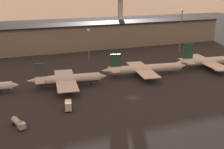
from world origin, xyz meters
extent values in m
plane|color=#26262B|center=(0.00, 0.00, 0.00)|extent=(600.00, 600.00, 0.00)
cube|color=gray|center=(0.00, 100.75, 8.65)|extent=(235.12, 20.29, 17.31)
cube|color=black|center=(0.00, 100.75, 17.91)|extent=(235.12, 22.29, 1.20)
cone|color=white|center=(-45.99, 24.06, 3.40)|extent=(4.69, 3.91, 3.40)
cylinder|color=black|center=(-52.24, 24.84, 0.81)|extent=(0.50, 0.50, 1.61)
cylinder|color=silver|center=(-22.21, 22.95, 3.86)|extent=(29.39, 7.65, 4.06)
cylinder|color=#333842|center=(-22.21, 22.95, 3.15)|extent=(27.87, 6.86, 3.45)
cone|color=silver|center=(-6.56, 20.99, 3.86)|extent=(5.31, 4.43, 3.86)
cone|color=silver|center=(-38.07, 24.94, 4.16)|extent=(6.47, 4.18, 3.45)
cube|color=#333842|center=(-34.35, 24.47, 8.98)|extent=(5.69, 1.10, 6.19)
cube|color=silver|center=(-34.92, 24.55, 4.46)|extent=(5.47, 12.01, 0.24)
cube|color=silver|center=(-23.66, 23.13, 3.35)|extent=(12.86, 33.06, 0.36)
cylinder|color=gray|center=(-21.67, 31.97, 1.98)|extent=(4.71, 2.77, 2.23)
cylinder|color=gray|center=(-23.91, 14.08, 1.98)|extent=(4.71, 2.77, 2.23)
cylinder|color=black|center=(-12.10, 21.68, 0.91)|extent=(0.50, 0.50, 1.83)
cylinder|color=black|center=(-23.45, 24.74, 0.91)|extent=(0.50, 0.50, 1.83)
cylinder|color=black|center=(-23.86, 21.52, 0.91)|extent=(0.50, 0.50, 1.83)
cylinder|color=white|center=(19.30, 25.77, 3.76)|extent=(39.30, 8.80, 3.96)
cylinder|color=#ADB2B7|center=(19.30, 25.77, 3.07)|extent=(37.29, 7.96, 3.37)
cone|color=white|center=(39.89, 23.19, 3.76)|extent=(5.19, 4.33, 3.76)
cone|color=white|center=(-1.48, 28.38, 4.06)|extent=(6.32, 4.08, 3.37)
cube|color=#1E4738|center=(3.00, 27.82, 9.00)|extent=(5.55, 1.09, 6.51)
cube|color=white|center=(2.22, 27.91, 4.36)|extent=(5.29, 11.33, 0.24)
cube|color=white|center=(17.36, 26.02, 3.27)|extent=(12.42, 31.18, 0.36)
cylinder|color=gray|center=(19.58, 34.30, 1.93)|extent=(4.60, 2.70, 2.18)
cylinder|color=gray|center=(17.47, 17.44, 1.93)|extent=(4.60, 2.70, 2.18)
cylinder|color=black|center=(32.88, 24.07, 0.89)|extent=(0.50, 0.50, 1.78)
cylinder|color=black|center=(17.56, 27.59, 0.89)|extent=(0.50, 0.50, 1.78)
cylinder|color=black|center=(17.16, 24.44, 0.89)|extent=(0.50, 0.50, 1.78)
cylinder|color=white|center=(60.23, 26.13, 3.93)|extent=(33.22, 8.20, 4.14)
cylinder|color=#ADB2B7|center=(60.23, 26.13, 3.21)|extent=(31.50, 7.38, 3.52)
cone|color=white|center=(42.45, 28.36, 4.24)|extent=(6.60, 4.26, 3.52)
cube|color=#1E4738|center=(46.50, 27.85, 10.28)|extent=(5.80, 1.12, 8.56)
cube|color=white|center=(45.85, 27.93, 4.55)|extent=(5.72, 13.37, 0.24)
cube|color=white|center=(58.60, 26.33, 3.41)|extent=(13.51, 36.84, 0.36)
cylinder|color=gray|center=(60.83, 36.21, 2.03)|extent=(4.80, 2.82, 2.28)
cylinder|color=gray|center=(58.33, 16.21, 2.03)|extent=(4.80, 2.82, 2.28)
cylinder|color=black|center=(58.81, 27.98, 0.93)|extent=(0.50, 0.50, 1.86)
cylinder|color=black|center=(58.39, 24.69, 0.93)|extent=(0.50, 0.50, 1.86)
cube|color=gold|center=(-27.43, 0.24, 1.85)|extent=(2.69, 2.43, 2.27)
cube|color=silver|center=(-28.15, -3.28, 2.23)|extent=(3.12, 4.51, 3.02)
cylinder|color=black|center=(-28.32, 0.22, 0.45)|extent=(0.75, 1.00, 0.90)
cylinder|color=black|center=(-26.61, -0.13, 0.45)|extent=(0.75, 1.00, 0.90)
cylinder|color=black|center=(-29.19, -3.95, 0.45)|extent=(0.75, 1.00, 0.90)
cylinder|color=black|center=(-27.47, -4.30, 0.45)|extent=(0.75, 1.00, 0.90)
cube|color=#9EA3A8|center=(-45.57, -12.59, 1.67)|extent=(2.82, 2.77, 1.91)
cylinder|color=#B7B7BC|center=(-46.89, -8.80, 1.73)|extent=(3.47, 5.16, 2.02)
cylinder|color=black|center=(-44.88, -12.02, 0.45)|extent=(0.83, 1.03, 0.90)
cylinder|color=black|center=(-46.47, -12.57, 0.45)|extent=(0.83, 1.03, 0.90)
cylinder|color=black|center=(-46.49, -7.37, 0.45)|extent=(0.83, 1.03, 0.90)
cylinder|color=black|center=(-48.08, -7.93, 0.45)|extent=(0.83, 1.03, 0.90)
cylinder|color=slate|center=(0.20, 66.31, 9.08)|extent=(0.70, 0.70, 18.16)
sphere|color=beige|center=(0.20, 66.31, 18.76)|extent=(1.80, 1.80, 1.80)
cylinder|color=slate|center=(67.01, 66.31, 13.91)|extent=(0.70, 0.70, 27.83)
sphere|color=beige|center=(67.01, 66.31, 28.43)|extent=(1.80, 1.80, 1.80)
cylinder|color=#99999E|center=(47.34, 129.62, 17.44)|extent=(4.40, 4.40, 34.88)
camera|label=1|loc=(-46.95, -99.27, 45.22)|focal=45.00mm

